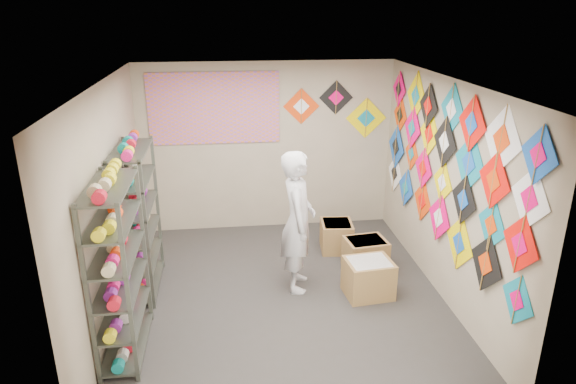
{
  "coord_description": "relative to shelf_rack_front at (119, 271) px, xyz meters",
  "views": [
    {
      "loc": [
        -0.64,
        -5.65,
        3.5
      ],
      "look_at": [
        0.1,
        0.3,
        1.3
      ],
      "focal_mm": 32.0,
      "sensor_mm": 36.0,
      "label": 1
    }
  ],
  "objects": [
    {
      "name": "room_walls",
      "position": [
        1.78,
        0.85,
        0.69
      ],
      "size": [
        4.5,
        4.5,
        4.5
      ],
      "color": "tan",
      "rests_on": "ground"
    },
    {
      "name": "string_spools",
      "position": [
        -0.0,
        0.65,
        0.1
      ],
      "size": [
        0.12,
        2.36,
        0.12
      ],
      "color": "#FF1A7D",
      "rests_on": "ground"
    },
    {
      "name": "kite_wall_display",
      "position": [
        3.76,
        0.86,
        0.71
      ],
      "size": [
        0.06,
        4.2,
        2.09
      ],
      "color": "#108098",
      "rests_on": "room_walls"
    },
    {
      "name": "shopkeeper",
      "position": [
        2.0,
        1.08,
        -0.03
      ],
      "size": [
        0.78,
        0.61,
        1.85
      ],
      "primitive_type": "imported",
      "rotation": [
        0.0,
        0.0,
        1.44
      ],
      "color": "silver",
      "rests_on": "ground"
    },
    {
      "name": "carton_c",
      "position": [
        2.73,
        2.07,
        -0.73
      ],
      "size": [
        0.5,
        0.54,
        0.44
      ],
      "primitive_type": "cube",
      "rotation": [
        0.0,
        0.0,
        -0.09
      ],
      "color": "#A07B45",
      "rests_on": "ground"
    },
    {
      "name": "shelf_rack_front",
      "position": [
        0.0,
        0.0,
        0.0
      ],
      "size": [
        0.4,
        1.1,
        1.9
      ],
      "primitive_type": "cube",
      "color": "#4C5147",
      "rests_on": "ground"
    },
    {
      "name": "back_wall_kites",
      "position": [
        2.91,
        3.09,
        1.0
      ],
      "size": [
        1.66,
        0.02,
        0.94
      ],
      "color": "#EE3D07",
      "rests_on": "room_walls"
    },
    {
      "name": "ground",
      "position": [
        1.78,
        0.85,
        -0.95
      ],
      "size": [
        4.5,
        4.5,
        0.0
      ],
      "primitive_type": "plane",
      "color": "#33302D"
    },
    {
      "name": "poster",
      "position": [
        0.98,
        3.08,
        1.05
      ],
      "size": [
        2.0,
        0.01,
        1.1
      ],
      "primitive_type": "cube",
      "color": "#9D53B4",
      "rests_on": "room_walls"
    },
    {
      "name": "carton_b",
      "position": [
        3.0,
        1.41,
        -0.73
      ],
      "size": [
        0.6,
        0.51,
        0.45
      ],
      "primitive_type": "cube",
      "rotation": [
        0.0,
        0.0,
        0.12
      ],
      "color": "#A07B45",
      "rests_on": "ground"
    },
    {
      "name": "carton_a",
      "position": [
        2.86,
        0.75,
        -0.71
      ],
      "size": [
        0.62,
        0.54,
        0.48
      ],
      "primitive_type": "cube",
      "rotation": [
        0.0,
        0.0,
        0.11
      ],
      "color": "#A07B45",
      "rests_on": "ground"
    },
    {
      "name": "shelf_rack_back",
      "position": [
        0.0,
        1.3,
        0.0
      ],
      "size": [
        0.4,
        1.1,
        1.9
      ],
      "primitive_type": "cube",
      "color": "#4C5147",
      "rests_on": "ground"
    }
  ]
}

